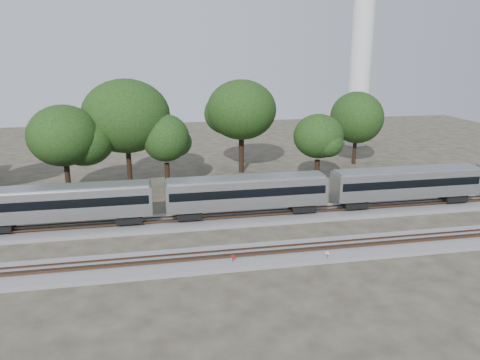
% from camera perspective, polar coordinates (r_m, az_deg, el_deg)
% --- Properties ---
extents(ground, '(160.00, 160.00, 0.00)m').
position_cam_1_polar(ground, '(46.30, -4.33, -7.79)').
color(ground, '#383328').
rests_on(ground, ground).
extents(track_far, '(160.00, 5.00, 0.73)m').
position_cam_1_polar(track_far, '(51.75, -5.14, -4.98)').
color(track_far, slate).
rests_on(track_far, ground).
extents(track_near, '(160.00, 5.00, 0.73)m').
position_cam_1_polar(track_near, '(42.59, -3.68, -9.65)').
color(track_near, slate).
rests_on(track_near, ground).
extents(train, '(111.63, 3.19, 4.70)m').
position_cam_1_polar(train, '(54.33, 10.92, -0.81)').
color(train, '#B9BCC1').
rests_on(train, ground).
extents(switch_stand_red, '(0.33, 0.14, 1.08)m').
position_cam_1_polar(switch_stand_red, '(41.48, -0.88, -9.60)').
color(switch_stand_red, '#512D19').
rests_on(switch_stand_red, ground).
extents(switch_stand_white, '(0.31, 0.15, 1.02)m').
position_cam_1_polar(switch_stand_white, '(42.92, 10.59, -9.03)').
color(switch_stand_white, '#512D19').
rests_on(switch_stand_white, ground).
extents(switch_lever, '(0.58, 0.47, 0.30)m').
position_cam_1_polar(switch_lever, '(41.94, 5.28, -10.18)').
color(switch_lever, '#512D19').
rests_on(switch_lever, ground).
extents(tree_2, '(8.45, 8.45, 11.91)m').
position_cam_1_polar(tree_2, '(60.76, -20.73, 5.07)').
color(tree_2, black).
rests_on(tree_2, ground).
extents(tree_3, '(10.17, 10.17, 14.34)m').
position_cam_1_polar(tree_3, '(63.01, -13.73, 7.55)').
color(tree_3, black).
rests_on(tree_3, ground).
extents(tree_4, '(7.40, 7.40, 10.43)m').
position_cam_1_polar(tree_4, '(61.71, -9.04, 5.06)').
color(tree_4, black).
rests_on(tree_4, ground).
extents(tree_5, '(9.82, 9.82, 13.84)m').
position_cam_1_polar(tree_5, '(70.83, 0.17, 8.55)').
color(tree_5, black).
rests_on(tree_5, ground).
extents(tree_6, '(7.23, 7.23, 10.19)m').
position_cam_1_polar(tree_6, '(64.06, 9.54, 5.27)').
color(tree_6, black).
rests_on(tree_6, ground).
extents(tree_7, '(7.87, 7.87, 11.10)m').
position_cam_1_polar(tree_7, '(78.72, 14.03, 7.39)').
color(tree_7, black).
rests_on(tree_7, ground).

